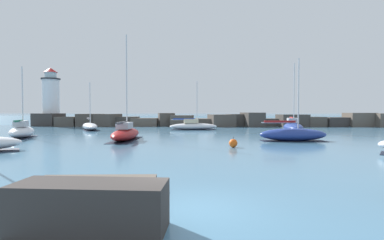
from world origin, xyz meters
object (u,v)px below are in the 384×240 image
sailboat_moored_0 (293,127)px  sailboat_moored_1 (126,133)px  lighthouse (51,101)px  sailboat_moored_6 (22,131)px  sailboat_moored_5 (90,126)px  sailboat_moored_7 (293,134)px  mooring_buoy_orange_near (233,143)px  sailboat_moored_3 (193,126)px

sailboat_moored_0 → sailboat_moored_1: size_ratio=0.88×
sailboat_moored_0 → sailboat_moored_1: sailboat_moored_1 is taller
lighthouse → sailboat_moored_6: lighthouse is taller
sailboat_moored_1 → sailboat_moored_0: bearing=31.1°
lighthouse → sailboat_moored_6: (10.13, -25.68, -4.08)m
lighthouse → sailboat_moored_5: 17.96m
sailboat_moored_7 → sailboat_moored_1: bearing=179.3°
mooring_buoy_orange_near → sailboat_moored_0: bearing=60.8°
sailboat_moored_6 → sailboat_moored_3: bearing=38.5°
lighthouse → sailboat_moored_0: lighthouse is taller
lighthouse → sailboat_moored_0: 45.21m
mooring_buoy_orange_near → lighthouse: bearing=134.0°
sailboat_moored_0 → mooring_buoy_orange_near: 20.30m
sailboat_moored_5 → sailboat_moored_7: bearing=-31.1°
sailboat_moored_7 → mooring_buoy_orange_near: sailboat_moored_7 is taller
sailboat_moored_0 → sailboat_moored_7: size_ratio=1.17×
sailboat_moored_6 → sailboat_moored_7: size_ratio=0.97×
lighthouse → sailboat_moored_5: size_ratio=1.42×
sailboat_moored_1 → sailboat_moored_6: 12.17m
lighthouse → mooring_buoy_orange_near: (32.28, -33.43, -4.44)m
lighthouse → sailboat_moored_3: 30.70m
sailboat_moored_1 → sailboat_moored_7: 16.47m
sailboat_moored_3 → sailboat_moored_6: size_ratio=0.96×
sailboat_moored_0 → mooring_buoy_orange_near: sailboat_moored_0 is taller
lighthouse → sailboat_moored_5: bearing=-44.6°
sailboat_moored_0 → sailboat_moored_6: size_ratio=1.20×
lighthouse → sailboat_moored_0: bearing=-20.4°
mooring_buoy_orange_near → sailboat_moored_1: bearing=151.3°
sailboat_moored_6 → sailboat_moored_7: 28.54m
sailboat_moored_0 → sailboat_moored_6: bearing=-162.7°
sailboat_moored_7 → sailboat_moored_3: bearing=121.6°
sailboat_moored_6 → mooring_buoy_orange_near: 23.47m
sailboat_moored_0 → sailboat_moored_6: sailboat_moored_0 is taller
sailboat_moored_1 → sailboat_moored_3: sailboat_moored_1 is taller
sailboat_moored_0 → sailboat_moored_5: size_ratio=1.18×
sailboat_moored_1 → mooring_buoy_orange_near: sailboat_moored_1 is taller
sailboat_moored_5 → sailboat_moored_0: bearing=-6.6°
sailboat_moored_5 → sailboat_moored_3: bearing=3.6°
sailboat_moored_0 → sailboat_moored_6: (-32.06, -9.96, -0.02)m
sailboat_moored_5 → mooring_buoy_orange_near: sailboat_moored_5 is taller
sailboat_moored_3 → mooring_buoy_orange_near: size_ratio=8.51×
mooring_buoy_orange_near → sailboat_moored_3: bearing=100.3°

